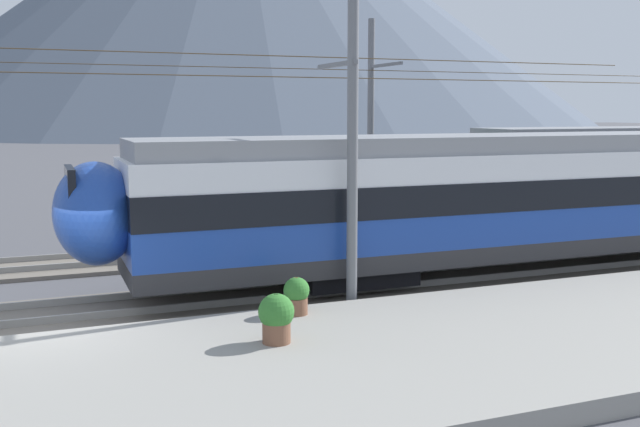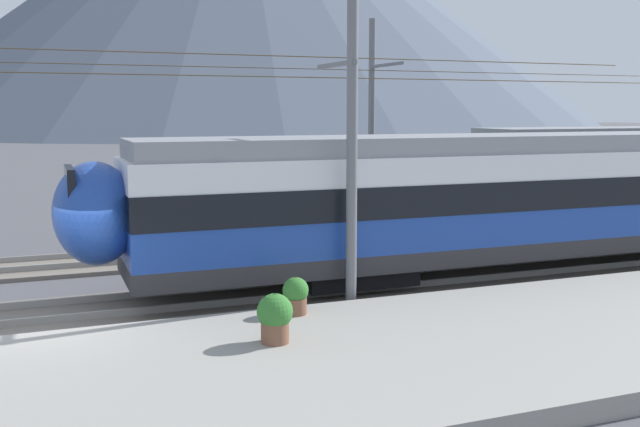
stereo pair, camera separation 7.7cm
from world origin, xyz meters
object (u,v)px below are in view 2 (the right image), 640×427
train_near_platform (613,190)px  potted_plant_platform_edge (296,294)px  catenary_mast_mid (349,132)px  catenary_mast_far_side (374,122)px  potted_plant_by_shelter (275,316)px

train_near_platform → potted_plant_platform_edge: 11.06m
catenary_mast_mid → catenary_mast_far_side: bearing=61.8°
potted_plant_by_shelter → catenary_mast_mid: bearing=45.9°
catenary_mast_far_side → potted_plant_by_shelter: catenary_mast_far_side is taller
catenary_mast_mid → potted_plant_platform_edge: catenary_mast_mid is taller
train_near_platform → potted_plant_platform_edge: size_ratio=39.24×
train_near_platform → potted_plant_by_shelter: 12.43m
train_near_platform → catenary_mast_mid: size_ratio=0.65×
potted_plant_platform_edge → potted_plant_by_shelter: size_ratio=0.86×
train_near_platform → catenary_mast_mid: (-8.99, -1.68, 1.78)m
catenary_mast_far_side → potted_plant_platform_edge: bearing=-122.6°
catenary_mast_mid → potted_plant_by_shelter: 4.86m
catenary_mast_far_side → potted_plant_by_shelter: (-7.48, -11.81, -3.19)m
catenary_mast_mid → catenary_mast_far_side: (4.90, 9.15, 0.05)m
train_near_platform → catenary_mast_far_side: catenary_mast_far_side is taller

